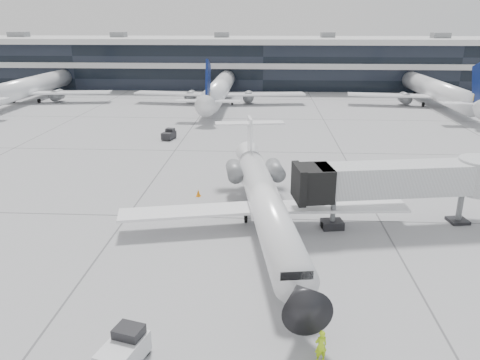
# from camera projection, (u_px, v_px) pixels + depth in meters

# --- Properties ---
(ground) EXTENTS (220.00, 220.00, 0.00)m
(ground) POSITION_uv_depth(u_px,v_px,m) (252.00, 218.00, 36.92)
(ground) COLOR gray
(ground) RESTS_ON ground
(terminal) EXTENTS (170.00, 22.00, 10.00)m
(terminal) POSITION_uv_depth(u_px,v_px,m) (264.00, 64.00, 112.84)
(terminal) COLOR black
(terminal) RESTS_ON ground
(bg_jet_left) EXTENTS (32.00, 40.00, 9.60)m
(bg_jet_left) POSITION_uv_depth(u_px,v_px,m) (32.00, 101.00, 91.37)
(bg_jet_left) COLOR white
(bg_jet_left) RESTS_ON ground
(bg_jet_center) EXTENTS (32.00, 40.00, 9.60)m
(bg_jet_center) POSITION_uv_depth(u_px,v_px,m) (220.00, 103.00, 89.36)
(bg_jet_center) COLOR white
(bg_jet_center) RESTS_ON ground
(bg_jet_right) EXTENTS (32.00, 40.00, 9.60)m
(bg_jet_right) POSITION_uv_depth(u_px,v_px,m) (433.00, 105.00, 87.17)
(bg_jet_right) COLOR white
(bg_jet_right) RESTS_ON ground
(regional_jet) EXTENTS (21.67, 27.03, 6.25)m
(regional_jet) POSITION_uv_depth(u_px,v_px,m) (265.00, 201.00, 34.68)
(regional_jet) COLOR white
(regional_jet) RESTS_ON ground
(jet_bridge) EXTENTS (15.70, 5.40, 5.05)m
(jet_bridge) POSITION_uv_depth(u_px,v_px,m) (410.00, 179.00, 34.62)
(jet_bridge) COLOR silver
(jet_bridge) RESTS_ON ground
(ramp_worker) EXTENTS (0.68, 0.55, 1.62)m
(ramp_worker) POSITION_uv_depth(u_px,v_px,m) (321.00, 346.00, 21.19)
(ramp_worker) COLOR #BBEF19
(ramp_worker) RESTS_ON ground
(baggage_tug) EXTENTS (2.10, 2.81, 1.59)m
(baggage_tug) POSITION_uv_depth(u_px,v_px,m) (124.00, 350.00, 21.06)
(baggage_tug) COLOR silver
(baggage_tug) RESTS_ON ground
(traffic_cone) EXTENTS (0.55, 0.55, 0.63)m
(traffic_cone) POSITION_uv_depth(u_px,v_px,m) (198.00, 193.00, 41.53)
(traffic_cone) COLOR orange
(traffic_cone) RESTS_ON ground
(far_tug) EXTENTS (1.75, 2.38, 1.35)m
(far_tug) POSITION_uv_depth(u_px,v_px,m) (169.00, 135.00, 61.69)
(far_tug) COLOR black
(far_tug) RESTS_ON ground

